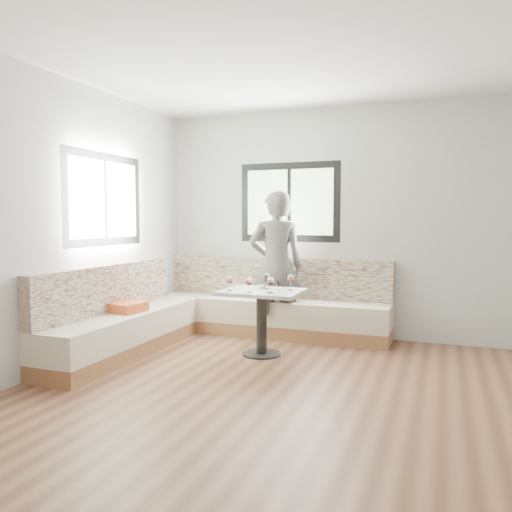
# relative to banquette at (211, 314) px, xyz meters

# --- Properties ---
(room) EXTENTS (5.01, 5.01, 2.81)m
(room) POSITION_rel_banquette_xyz_m (1.51, -1.55, 1.08)
(room) COLOR brown
(room) RESTS_ON ground
(banquette) EXTENTS (2.90, 2.80, 0.95)m
(banquette) POSITION_rel_banquette_xyz_m (0.00, 0.00, 0.00)
(banquette) COLOR #925C38
(banquette) RESTS_ON ground
(table) EXTENTS (0.84, 0.65, 0.69)m
(table) POSITION_rel_banquette_xyz_m (0.74, -0.31, 0.19)
(table) COLOR black
(table) RESTS_ON ground
(person) EXTENTS (0.76, 0.65, 1.77)m
(person) POSITION_rel_banquette_xyz_m (0.65, 0.44, 0.56)
(person) COLOR #55534F
(person) RESTS_ON ground
(olive_ramekin) EXTENTS (0.09, 0.09, 0.04)m
(olive_ramekin) POSITION_rel_banquette_xyz_m (0.70, -0.19, 0.38)
(olive_ramekin) COLOR white
(olive_ramekin) RESTS_ON table
(wine_glass_a) EXTENTS (0.08, 0.08, 0.17)m
(wine_glass_a) POSITION_rel_banquette_xyz_m (0.44, -0.47, 0.48)
(wine_glass_a) COLOR white
(wine_glass_a) RESTS_ON table
(wine_glass_b) EXTENTS (0.08, 0.08, 0.17)m
(wine_glass_b) POSITION_rel_banquette_xyz_m (0.69, -0.53, 0.48)
(wine_glass_b) COLOR white
(wine_glass_b) RESTS_ON table
(wine_glass_c) EXTENTS (0.08, 0.08, 0.17)m
(wine_glass_c) POSITION_rel_banquette_xyz_m (0.89, -0.46, 0.48)
(wine_glass_c) COLOR white
(wine_glass_c) RESTS_ON table
(wine_glass_d) EXTENTS (0.08, 0.08, 0.17)m
(wine_glass_d) POSITION_rel_banquette_xyz_m (0.76, -0.21, 0.48)
(wine_glass_d) COLOR white
(wine_glass_d) RESTS_ON table
(wine_glass_e) EXTENTS (0.08, 0.08, 0.17)m
(wine_glass_e) POSITION_rel_banquette_xyz_m (1.03, -0.20, 0.48)
(wine_glass_e) COLOR white
(wine_glass_e) RESTS_ON table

